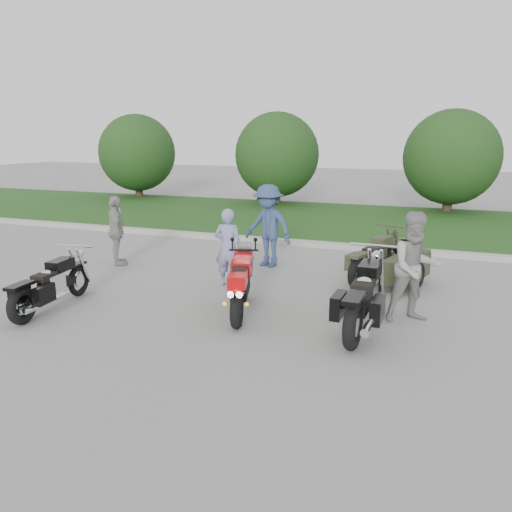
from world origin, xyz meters
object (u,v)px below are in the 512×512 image
(cruiser_sidecar, at_px, (392,265))
(person_denim, at_px, (268,226))
(sportbike_red, at_px, (240,283))
(person_back, at_px, (116,231))
(cruiser_right, at_px, (364,299))
(cruiser_left, at_px, (49,287))
(person_stripe, at_px, (228,248))
(person_grey, at_px, (415,267))

(cruiser_sidecar, bearing_deg, person_denim, -173.34)
(sportbike_red, relative_size, person_back, 1.17)
(person_denim, bearing_deg, cruiser_right, -33.27)
(cruiser_right, xyz_separation_m, person_denim, (-2.72, 3.24, 0.46))
(sportbike_red, xyz_separation_m, person_denim, (-0.63, 3.26, 0.41))
(cruiser_right, bearing_deg, cruiser_left, -167.42)
(person_stripe, bearing_deg, person_denim, -100.59)
(cruiser_sidecar, bearing_deg, person_back, -157.27)
(person_denim, bearing_deg, person_back, -144.53)
(sportbike_red, distance_m, person_back, 4.54)
(person_stripe, height_order, person_grey, person_grey)
(person_grey, height_order, person_back, person_grey)
(sportbike_red, relative_size, cruiser_right, 0.75)
(person_stripe, xyz_separation_m, person_back, (-3.15, 0.65, 0.02))
(sportbike_red, bearing_deg, person_back, 135.39)
(sportbike_red, height_order, person_stripe, person_stripe)
(person_back, bearing_deg, sportbike_red, -157.32)
(person_denim, bearing_deg, sportbike_red, -62.37)
(cruiser_sidecar, distance_m, person_back, 6.31)
(person_denim, bearing_deg, person_grey, -19.98)
(cruiser_left, height_order, person_stripe, person_stripe)
(sportbike_red, height_order, cruiser_left, sportbike_red)
(cruiser_left, distance_m, cruiser_sidecar, 6.61)
(person_denim, bearing_deg, person_stripe, -80.61)
(sportbike_red, bearing_deg, cruiser_sidecar, 33.44)
(cruiser_sidecar, height_order, person_back, person_back)
(sportbike_red, height_order, person_denim, person_denim)
(person_stripe, xyz_separation_m, person_denim, (0.23, 1.79, 0.16))
(cruiser_left, relative_size, person_denim, 1.13)
(cruiser_right, bearing_deg, cruiser_sidecar, 88.13)
(cruiser_right, distance_m, person_grey, 1.07)
(person_grey, xyz_separation_m, person_denim, (-3.41, 2.55, 0.04))
(cruiser_sidecar, xyz_separation_m, person_denim, (-2.89, 0.54, 0.54))
(cruiser_left, xyz_separation_m, person_back, (-0.80, 3.10, 0.40))
(cruiser_left, bearing_deg, person_grey, 10.34)
(cruiser_sidecar, height_order, person_denim, person_denim)
(cruiser_sidecar, relative_size, person_grey, 1.24)
(cruiser_right, bearing_deg, sportbike_red, -177.72)
(person_grey, height_order, person_denim, person_denim)
(cruiser_right, bearing_deg, person_grey, 46.72)
(cruiser_right, bearing_deg, person_stripe, 155.65)
(cruiser_left, bearing_deg, sportbike_red, 11.65)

